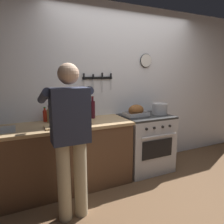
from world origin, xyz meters
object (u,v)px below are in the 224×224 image
stock_pot (160,109)px  person_cook (70,133)px  bottle_hot_sauce (45,116)px  cutting_board (59,126)px  bottle_vinegar (49,115)px  roasting_pan (136,111)px  stove (145,142)px  bottle_olive_oil (81,112)px  bottle_wine_red (93,109)px

stock_pot → person_cook: bearing=-159.2°
stock_pot → bottle_hot_sauce: bearing=172.3°
cutting_board → bottle_vinegar: bottle_vinegar is taller
person_cook → bottle_hot_sauce: person_cook is taller
stock_pot → roasting_pan: bearing=178.5°
cutting_board → bottle_vinegar: (-0.07, 0.30, 0.09)m
stove → cutting_board: (-1.38, -0.12, 0.46)m
roasting_pan → bottle_vinegar: size_ratio=1.50×
bottle_hot_sauce → bottle_olive_oil: (0.47, -0.14, 0.04)m
stove → bottle_olive_oil: bottle_olive_oil is taller
roasting_pan → bottle_hot_sauce: (-1.32, 0.23, 0.00)m
cutting_board → stock_pot: bearing=4.3°
stock_pot → bottle_olive_oil: bearing=175.5°
roasting_pan → stock_pot: size_ratio=1.47×
cutting_board → bottle_olive_oil: size_ratio=1.22×
cutting_board → bottle_hot_sauce: 0.39m
stove → roasting_pan: 0.56m
roasting_pan → cutting_board: roasting_pan is taller
stock_pot → cutting_board: stock_pot is taller
bottle_hot_sauce → bottle_vinegar: bearing=-51.5°
roasting_pan → bottle_hot_sauce: size_ratio=1.72×
bottle_vinegar → bottle_wine_red: bearing=-0.8°
cutting_board → bottle_wine_red: 0.63m
stock_pot → bottle_olive_oil: size_ratio=0.81×
bottle_vinegar → bottle_hot_sauce: bearing=128.5°
bottle_hot_sauce → bottle_wine_red: bearing=-6.1°
stock_pot → bottle_wine_red: 1.11m
roasting_pan → stock_pot: bearing=-1.5°
stock_pot → bottle_olive_oil: bottle_olive_oil is taller
person_cook → bottle_vinegar: size_ratio=7.08×
cutting_board → bottle_hot_sauce: (-0.12, 0.36, 0.07)m
stove → person_cook: 1.58m
cutting_board → roasting_pan: bearing=6.4°
stock_pot → bottle_vinegar: bearing=174.1°
roasting_pan → cutting_board: size_ratio=0.98×
person_cook → bottle_hot_sauce: (-0.14, 0.85, 0.03)m
bottle_hot_sauce → roasting_pan: bearing=-9.8°
cutting_board → bottle_hot_sauce: size_ratio=1.76×
person_cook → stock_pot: size_ratio=6.94×
bottle_vinegar → cutting_board: bearing=-76.9°
person_cook → bottle_olive_oil: person_cook is taller
bottle_vinegar → person_cook: bearing=-83.7°
stove → bottle_vinegar: 1.56m
person_cook → bottle_olive_oil: 0.79m
stock_pot → bottle_olive_oil: 1.30m
cutting_board → bottle_vinegar: bearing=103.1°
bottle_wine_red → bottle_vinegar: 0.62m
stove → cutting_board: bearing=-174.9°
bottle_wine_red → bottle_olive_oil: bottle_wine_red is taller
person_cook → roasting_pan: bearing=-61.6°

